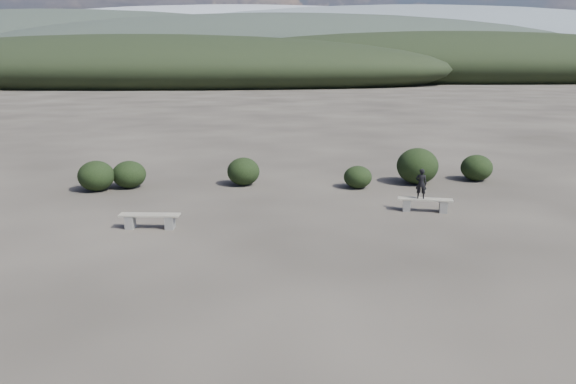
{
  "coord_description": "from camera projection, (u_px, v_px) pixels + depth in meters",
  "views": [
    {
      "loc": [
        -0.59,
        -11.28,
        4.63
      ],
      "look_at": [
        -0.41,
        3.5,
        1.1
      ],
      "focal_mm": 35.0,
      "sensor_mm": 36.0,
      "label": 1
    }
  ],
  "objects": [
    {
      "name": "seated_person",
      "position": [
        421.0,
        184.0,
        17.21
      ],
      "size": [
        0.39,
        0.31,
        0.94
      ],
      "primitive_type": "imported",
      "rotation": [
        0.0,
        0.0,
        2.85
      ],
      "color": "black",
      "rests_on": "bench_right"
    },
    {
      "name": "bench_left",
      "position": [
        150.0,
        220.0,
        15.6
      ],
      "size": [
        1.69,
        0.42,
        0.42
      ],
      "rotation": [
        0.0,
        0.0,
        -0.04
      ],
      "color": "slate",
      "rests_on": "ground"
    },
    {
      "name": "shrub_c",
      "position": [
        358.0,
        177.0,
        20.45
      ],
      "size": [
        1.03,
        1.03,
        0.82
      ],
      "primitive_type": "ellipsoid",
      "color": "black",
      "rests_on": "ground"
    },
    {
      "name": "shrub_d",
      "position": [
        417.0,
        166.0,
        21.12
      ],
      "size": [
        1.55,
        1.55,
        1.36
      ],
      "primitive_type": "ellipsoid",
      "color": "black",
      "rests_on": "ground"
    },
    {
      "name": "shrub_a",
      "position": [
        129.0,
        174.0,
        20.49
      ],
      "size": [
        1.21,
        1.21,
        0.99
      ],
      "primitive_type": "ellipsoid",
      "color": "black",
      "rests_on": "ground"
    },
    {
      "name": "bench_right",
      "position": [
        425.0,
        204.0,
        17.33
      ],
      "size": [
        1.69,
        0.65,
        0.41
      ],
      "rotation": [
        0.0,
        0.0,
        -0.19
      ],
      "color": "slate",
      "rests_on": "ground"
    },
    {
      "name": "mountain_ridges",
      "position": [
        269.0,
        48.0,
        339.2
      ],
      "size": [
        500.0,
        400.0,
        56.0
      ],
      "color": "black",
      "rests_on": "ground"
    },
    {
      "name": "shrub_b",
      "position": [
        243.0,
        171.0,
        20.91
      ],
      "size": [
        1.21,
        1.21,
        1.04
      ],
      "primitive_type": "ellipsoid",
      "color": "black",
      "rests_on": "ground"
    },
    {
      "name": "ground",
      "position": [
        309.0,
        279.0,
        12.05
      ],
      "size": [
        1200.0,
        1200.0,
        0.0
      ],
      "primitive_type": "plane",
      "color": "#2E2924",
      "rests_on": "ground"
    },
    {
      "name": "shrub_e",
      "position": [
        477.0,
        168.0,
        21.7
      ],
      "size": [
        1.21,
        1.21,
        1.0
      ],
      "primitive_type": "ellipsoid",
      "color": "black",
      "rests_on": "ground"
    },
    {
      "name": "shrub_f",
      "position": [
        96.0,
        176.0,
        20.01
      ],
      "size": [
        1.28,
        1.28,
        1.08
      ],
      "primitive_type": "ellipsoid",
      "color": "black",
      "rests_on": "ground"
    }
  ]
}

